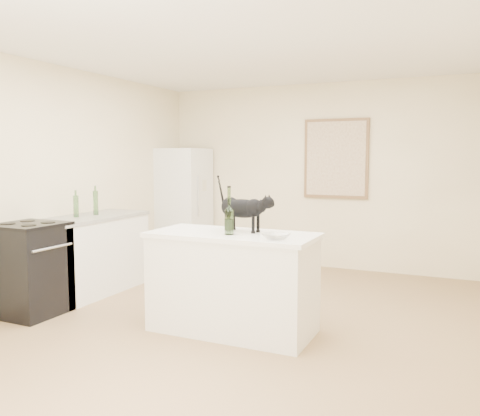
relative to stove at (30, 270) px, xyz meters
name	(u,v)px	position (x,y,z in m)	size (l,w,h in m)	color
floor	(232,323)	(1.95, 0.60, -0.45)	(5.50, 5.50, 0.00)	#91714D
ceiling	(232,42)	(1.95, 0.60, 2.15)	(5.50, 5.50, 0.00)	white
wall_back	(315,176)	(1.95, 3.35, 0.85)	(4.50, 4.50, 0.00)	#FFEFC5
wall_left	(50,182)	(-0.30, 0.60, 0.85)	(5.50, 5.50, 0.00)	#FFEFC5
island_base	(233,284)	(2.05, 0.40, -0.02)	(1.44, 0.67, 0.86)	white
island_top	(233,235)	(2.05, 0.40, 0.43)	(1.50, 0.70, 0.04)	white
left_cabinets	(92,256)	(0.00, 0.90, -0.02)	(0.60, 1.40, 0.86)	white
left_countertop	(91,217)	(0.00, 0.90, 0.43)	(0.62, 1.44, 0.04)	gray
stove	(30,270)	(0.00, 0.00, 0.00)	(0.60, 0.60, 0.90)	black
fridge	(183,205)	(0.00, 2.95, 0.40)	(0.68, 0.68, 1.70)	white
artwork_frame	(336,159)	(2.25, 3.32, 1.10)	(0.90, 0.03, 1.10)	brown
artwork_canvas	(336,159)	(2.25, 3.30, 1.10)	(0.82, 0.00, 1.02)	beige
black_cat	(242,211)	(2.10, 0.51, 0.64)	(0.54, 0.16, 0.38)	black
wine_bottle	(229,213)	(2.07, 0.30, 0.64)	(0.08, 0.08, 0.37)	#315923
glass_bowl	(276,236)	(2.53, 0.22, 0.48)	(0.21, 0.21, 0.05)	white
fridge_paper	(204,185)	(0.34, 2.99, 0.70)	(0.00, 0.13, 0.17)	silver
counter_bottle_cluster	(87,204)	(-0.02, 0.86, 0.58)	(0.12, 0.32, 0.28)	#1D5420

